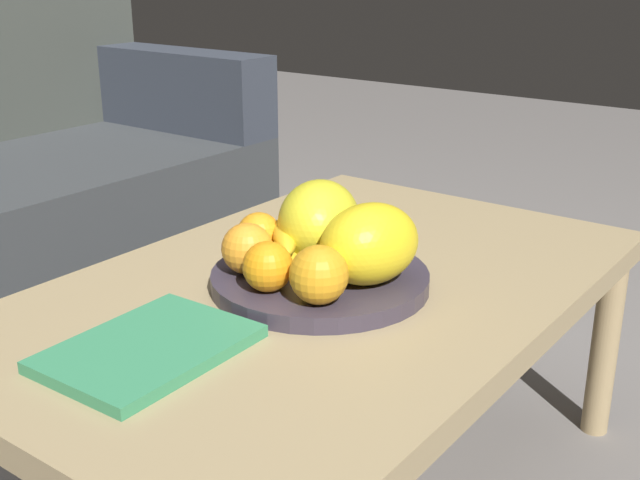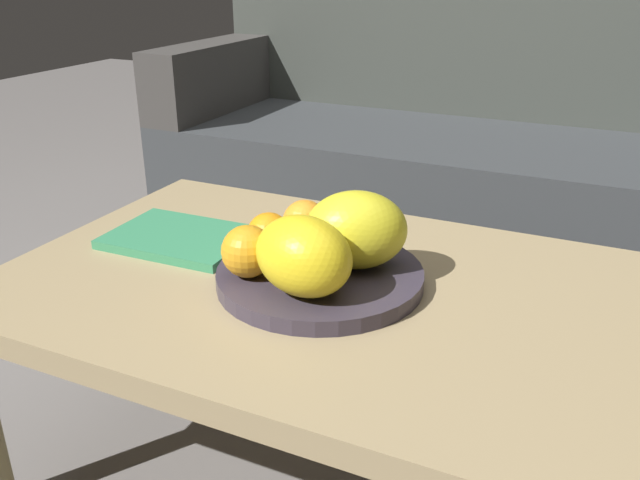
# 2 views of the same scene
# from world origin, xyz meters

# --- Properties ---
(coffee_table) EXTENTS (1.06, 0.67, 0.40)m
(coffee_table) POSITION_xyz_m (0.00, 0.00, 0.36)
(coffee_table) COLOR tan
(coffee_table) RESTS_ON ground_plane
(fruit_bowl) EXTENTS (0.33, 0.33, 0.03)m
(fruit_bowl) POSITION_xyz_m (-0.02, -0.01, 0.41)
(fruit_bowl) COLOR #38313F
(fruit_bowl) RESTS_ON coffee_table
(melon_large_front) EXTENTS (0.18, 0.16, 0.12)m
(melon_large_front) POSITION_xyz_m (-0.01, -0.09, 0.49)
(melon_large_front) COLOR yellow
(melon_large_front) RESTS_ON fruit_bowl
(melon_smaller_beside) EXTENTS (0.20, 0.18, 0.12)m
(melon_smaller_beside) POSITION_xyz_m (0.03, 0.03, 0.49)
(melon_smaller_beside) COLOR yellow
(melon_smaller_beside) RESTS_ON fruit_bowl
(orange_front) EXTENTS (0.08, 0.08, 0.08)m
(orange_front) POSITION_xyz_m (-0.11, -0.08, 0.47)
(orange_front) COLOR orange
(orange_front) RESTS_ON fruit_bowl
(orange_left) EXTENTS (0.07, 0.07, 0.07)m
(orange_left) POSITION_xyz_m (-0.12, 0.01, 0.46)
(orange_left) COLOR orange
(orange_left) RESTS_ON fruit_bowl
(orange_right) EXTENTS (0.08, 0.08, 0.08)m
(orange_right) POSITION_xyz_m (-0.08, 0.07, 0.47)
(orange_right) COLOR orange
(orange_right) RESTS_ON fruit_bowl
(orange_back) EXTENTS (0.07, 0.07, 0.07)m
(orange_back) POSITION_xyz_m (-0.02, 0.11, 0.46)
(orange_back) COLOR orange
(orange_back) RESTS_ON fruit_bowl
(banana_bunch) EXTENTS (0.16, 0.15, 0.06)m
(banana_bunch) POSITION_xyz_m (-0.02, 0.05, 0.45)
(banana_bunch) COLOR yellow
(banana_bunch) RESTS_ON fruit_bowl
(magazine) EXTENTS (0.25, 0.19, 0.02)m
(magazine) POSITION_xyz_m (-0.32, 0.03, 0.41)
(magazine) COLOR #388C5E
(magazine) RESTS_ON coffee_table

